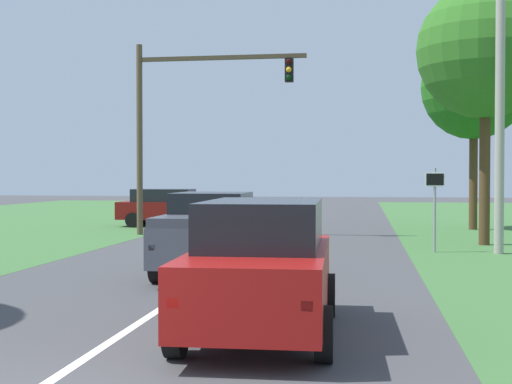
# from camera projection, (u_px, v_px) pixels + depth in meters

# --- Properties ---
(ground_plane) EXTENTS (120.00, 120.00, 0.00)m
(ground_plane) POSITION_uv_depth(u_px,v_px,m) (226.00, 266.00, 18.11)
(ground_plane) COLOR #424244
(red_suv_near) EXTENTS (2.24, 4.67, 1.98)m
(red_suv_near) POSITION_uv_depth(u_px,v_px,m) (262.00, 265.00, 10.30)
(red_suv_near) COLOR #9E1411
(red_suv_near) RESTS_ON ground_plane
(pickup_truck_lead) EXTENTS (2.23, 5.46, 1.95)m
(pickup_truck_lead) POSITION_uv_depth(u_px,v_px,m) (213.00, 233.00, 16.58)
(pickup_truck_lead) COLOR #4C515B
(pickup_truck_lead) RESTS_ON ground_plane
(traffic_light) EXTENTS (6.77, 0.40, 7.55)m
(traffic_light) POSITION_uv_depth(u_px,v_px,m) (182.00, 110.00, 27.32)
(traffic_light) COLOR brown
(traffic_light) RESTS_ON ground_plane
(keep_moving_sign) EXTENTS (0.60, 0.09, 2.59)m
(keep_moving_sign) POSITION_uv_depth(u_px,v_px,m) (435.00, 198.00, 21.25)
(keep_moving_sign) COLOR gray
(keep_moving_sign) RESTS_ON ground_plane
(oak_tree_right) EXTENTS (4.54, 4.54, 8.47)m
(oak_tree_right) POSITION_uv_depth(u_px,v_px,m) (474.00, 88.00, 30.15)
(oak_tree_right) COLOR #4C351E
(oak_tree_right) RESTS_ON ground_plane
(crossing_suv_far) EXTENTS (4.53, 2.07, 1.74)m
(crossing_suv_far) POSITION_uv_depth(u_px,v_px,m) (167.00, 207.00, 32.19)
(crossing_suv_far) COLOR maroon
(crossing_suv_far) RESTS_ON ground_plane
(utility_pole_right) EXTENTS (0.28, 0.28, 10.38)m
(utility_pole_right) POSITION_uv_depth(u_px,v_px,m) (500.00, 81.00, 20.74)
(utility_pole_right) COLOR #9E998E
(utility_pole_right) RESTS_ON ground_plane
(extra_tree_1) EXTENTS (4.60, 4.60, 8.88)m
(extra_tree_1) POSITION_uv_depth(u_px,v_px,m) (486.00, 51.00, 23.39)
(extra_tree_1) COLOR #4C351E
(extra_tree_1) RESTS_ON ground_plane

